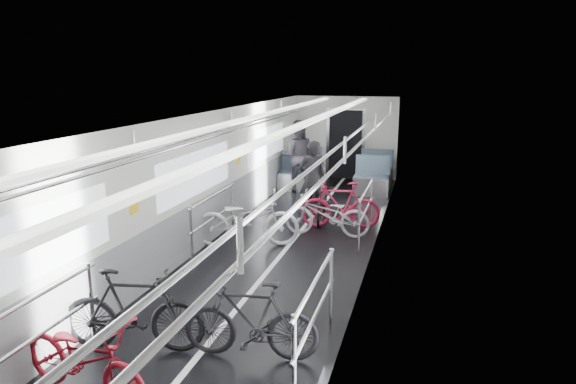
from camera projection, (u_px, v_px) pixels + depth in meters
name	position (u px, v px, depth m)	size (l,w,h in m)	color
car_shell	(304.00, 173.00, 10.18)	(3.02, 14.01, 2.41)	black
bike_left_near	(84.00, 358.00, 4.91)	(0.56, 1.61, 0.85)	maroon
bike_left_mid	(133.00, 310.00, 5.75)	(0.46, 1.63, 0.98)	black
bike_left_far	(247.00, 219.00, 9.26)	(0.66, 1.89, 1.00)	silver
bike_right_near	(251.00, 320.00, 5.60)	(0.43, 1.52, 0.91)	black
bike_right_mid	(327.00, 214.00, 9.80)	(0.58, 1.65, 0.87)	#B2B3B7
bike_right_far	(340.00, 205.00, 10.31)	(0.45, 1.59, 0.96)	#BE173A
bike_aisle	(323.00, 201.00, 10.85)	(0.56, 1.60, 0.84)	black
person_standing	(313.00, 180.00, 10.91)	(0.62, 0.41, 1.70)	black
person_seated	(298.00, 156.00, 13.43)	(0.91, 0.71, 1.88)	#353139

